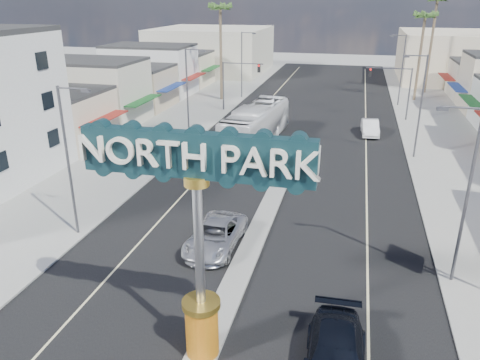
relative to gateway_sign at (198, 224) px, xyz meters
The scene contains 24 objects.
ground 28.64m from the gateway_sign, 90.00° to the left, with size 160.00×160.00×0.00m, color gray.
road 28.64m from the gateway_sign, 90.00° to the left, with size 20.00×120.00×0.01m, color black.
median_island 13.37m from the gateway_sign, 90.00° to the left, with size 1.30×30.00×0.16m, color gray.
sidewalk_left 31.87m from the gateway_sign, 116.55° to the left, with size 8.00×120.00×0.12m, color gray.
sidewalk_right 31.87m from the gateway_sign, 63.45° to the left, with size 8.00×120.00×0.12m, color gray.
storefront_row_left 47.62m from the gateway_sign, 120.33° to the left, with size 12.00×42.00×6.00m, color beige.
backdrop_far_left 76.29m from the gateway_sign, 106.77° to the left, with size 20.00×20.00×8.00m, color #B7B29E.
backdrop_far_right 76.29m from the gateway_sign, 73.23° to the left, with size 20.00×20.00×8.00m, color beige.
gateway_sign is the anchor object (origin of this frame).
traffic_signal_left 43.04m from the gateway_sign, 102.33° to the left, with size 5.09×0.45×6.00m.
traffic_signal_right 43.04m from the gateway_sign, 77.67° to the left, with size 5.09×0.45×6.00m.
streetlight_l_near 13.19m from the gateway_sign, 142.45° to the left, with size 2.03×0.22×9.00m.
streetlight_l_mid 29.91m from the gateway_sign, 110.42° to the left, with size 2.03×0.22×9.00m.
streetlight_l_far 51.10m from the gateway_sign, 101.78° to the left, with size 2.03×0.22×9.00m.
streetlight_r_near 13.19m from the gateway_sign, 37.55° to the left, with size 2.03×0.22×9.00m.
streetlight_r_mid 29.91m from the gateway_sign, 69.58° to the left, with size 2.03×0.22×9.00m.
streetlight_r_far 51.10m from the gateway_sign, 78.22° to the left, with size 2.03×0.22×9.00m.
palm_left_far 50.06m from the gateway_sign, 105.15° to the left, with size 2.60×2.60×13.10m.
palm_right_mid 55.76m from the gateway_sign, 76.47° to the left, with size 2.60×2.60×12.10m.
palm_right_far 62.20m from the gateway_sign, 75.97° to the left, with size 2.60×2.60×14.10m.
suv_left 10.13m from the gateway_sign, 103.26° to the left, with size 2.58×5.60×1.56m, color silver.
suv_right 7.29m from the gateway_sign, ahead, with size 2.32×5.69×1.65m, color black.
car_parked_right 35.95m from the gateway_sign, 78.91° to the left, with size 1.64×4.70×1.55m, color white.
city_bus 29.59m from the gateway_sign, 98.00° to the left, with size 3.14×13.43×3.74m, color white.
Camera 1 is at (5.05, -12.18, 13.50)m, focal length 35.00 mm.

